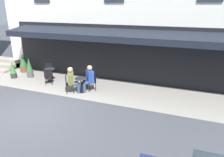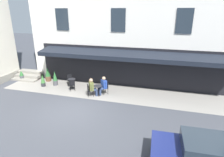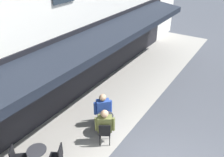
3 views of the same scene
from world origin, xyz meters
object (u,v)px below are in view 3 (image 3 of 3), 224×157
cafe_chair_black_back_row (102,110)px  seated_patron_in_blue (103,110)px  cafe_table_near_entrance (105,121)px  cafe_table_mid_terrace (38,156)px  cafe_chair_black_kerbside (16,157)px  seated_companion_in_olive (105,124)px  cafe_chair_black_under_awning (58,156)px  cafe_chair_black_near_door (105,132)px

cafe_chair_black_back_row → seated_patron_in_blue: size_ratio=0.67×
cafe_table_near_entrance → cafe_table_mid_terrace: size_ratio=1.00×
cafe_chair_black_kerbside → seated_patron_in_blue: bearing=162.6°
cafe_chair_black_back_row → seated_companion_in_olive: bearing=40.0°
cafe_chair_black_back_row → seated_companion_in_olive: size_ratio=0.67×
cafe_chair_black_back_row → cafe_chair_black_under_awning: (2.64, 0.17, 0.00)m
cafe_chair_black_back_row → cafe_chair_black_under_awning: size_ratio=1.00×
cafe_table_mid_terrace → seated_companion_in_olive: 2.41m
seated_companion_in_olive → cafe_chair_black_kerbside: bearing=-30.6°
seated_companion_in_olive → cafe_chair_black_under_awning: bearing=-15.1°
cafe_chair_black_near_door → seated_companion_in_olive: 0.28m
cafe_table_mid_terrace → cafe_chair_black_back_row: bearing=172.8°
cafe_chair_black_back_row → cafe_table_mid_terrace: bearing=-7.2°
cafe_table_near_entrance → seated_companion_in_olive: size_ratio=0.55×
cafe_table_mid_terrace → cafe_chair_black_kerbside: bearing=-49.4°
cafe_chair_black_under_awning → seated_patron_in_blue: seated_patron_in_blue is taller
cafe_chair_black_near_door → seated_patron_in_blue: bearing=-142.7°
cafe_chair_black_under_awning → cafe_table_near_entrance: bearing=172.8°
cafe_chair_black_kerbside → cafe_table_near_entrance: bearing=156.0°
cafe_table_mid_terrace → seated_patron_in_blue: seated_patron_in_blue is taller
cafe_chair_black_under_awning → seated_patron_in_blue: size_ratio=0.67×
cafe_table_near_entrance → cafe_chair_black_back_row: size_ratio=0.82×
cafe_chair_black_kerbside → seated_companion_in_olive: size_ratio=0.67×
cafe_chair_black_near_door → cafe_table_mid_terrace: cafe_chair_black_near_door is taller
cafe_chair_black_under_awning → seated_companion_in_olive: bearing=164.9°
cafe_table_near_entrance → cafe_chair_black_back_row: 0.63m
seated_patron_in_blue → cafe_chair_black_near_door: bearing=37.3°
cafe_table_mid_terrace → cafe_chair_black_kerbside: 0.63m
cafe_table_near_entrance → cafe_chair_black_back_row: bearing=-134.8°
cafe_chair_black_under_awning → seated_companion_in_olive: seated_companion_in_olive is taller
cafe_chair_black_kerbside → seated_companion_in_olive: 2.99m
cafe_table_near_entrance → cafe_chair_black_kerbside: size_ratio=0.82×
cafe_table_near_entrance → cafe_table_mid_terrace: bearing=-18.1°
seated_patron_in_blue → seated_companion_in_olive: (0.64, 0.51, -0.00)m
seated_companion_in_olive → cafe_chair_black_near_door: bearing=32.1°
cafe_table_mid_terrace → seated_patron_in_blue: bearing=169.3°
seated_companion_in_olive → cafe_table_mid_terrace: bearing=-25.8°
cafe_chair_black_under_awning → seated_companion_in_olive: size_ratio=0.67×
cafe_chair_black_near_door → seated_companion_in_olive: seated_companion_in_olive is taller
cafe_chair_black_near_door → cafe_chair_black_kerbside: 2.89m
cafe_chair_black_back_row → cafe_table_near_entrance: bearing=45.2°
cafe_chair_black_near_door → cafe_chair_black_kerbside: size_ratio=1.00×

